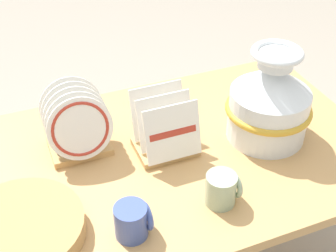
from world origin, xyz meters
TOP-DOWN VIEW (x-y plane):
  - display_table at (0.00, 0.00)m, footprint 1.34×0.82m
  - ceramic_vase at (0.33, -0.03)m, footprint 0.28×0.28m
  - dish_rack_round_plates at (-0.25, 0.12)m, footprint 0.20×0.18m
  - dish_rack_square_plates at (0.00, 0.02)m, footprint 0.19×0.17m
  - wicker_charger_stack at (-0.47, -0.16)m, footprint 0.33×0.33m
  - mug_sage_glaze at (0.06, -0.24)m, footprint 0.09×0.09m
  - mug_cobalt_glaze at (-0.20, -0.26)m, footprint 0.09×0.09m

SIDE VIEW (x-z plane):
  - display_table at x=0.00m, z-range 0.26..0.92m
  - wicker_charger_stack at x=-0.47m, z-range 0.66..0.72m
  - mug_sage_glaze at x=0.06m, z-range 0.66..0.76m
  - mug_cobalt_glaze at x=-0.20m, z-range 0.66..0.76m
  - dish_rack_square_plates at x=0.00m, z-range 0.63..0.82m
  - dish_rack_round_plates at x=-0.25m, z-range 0.65..0.87m
  - ceramic_vase at x=0.33m, z-range 0.64..0.96m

